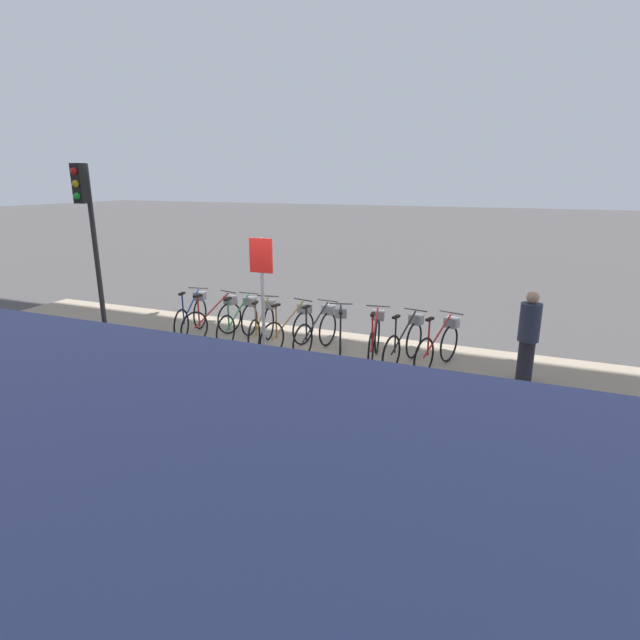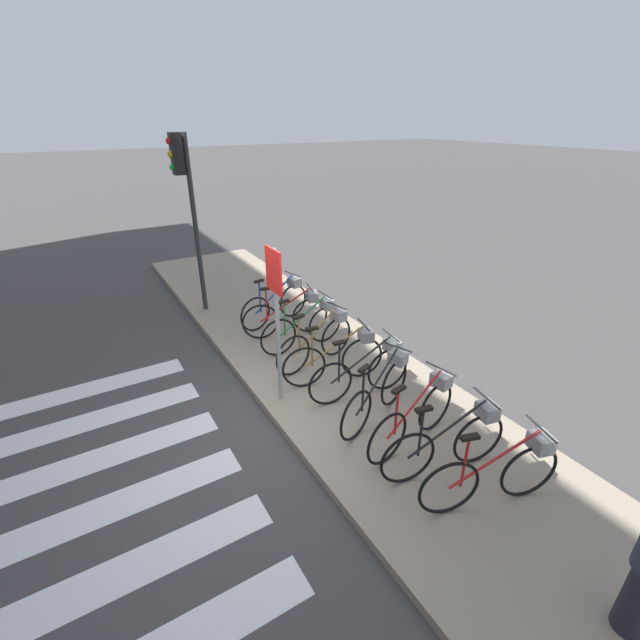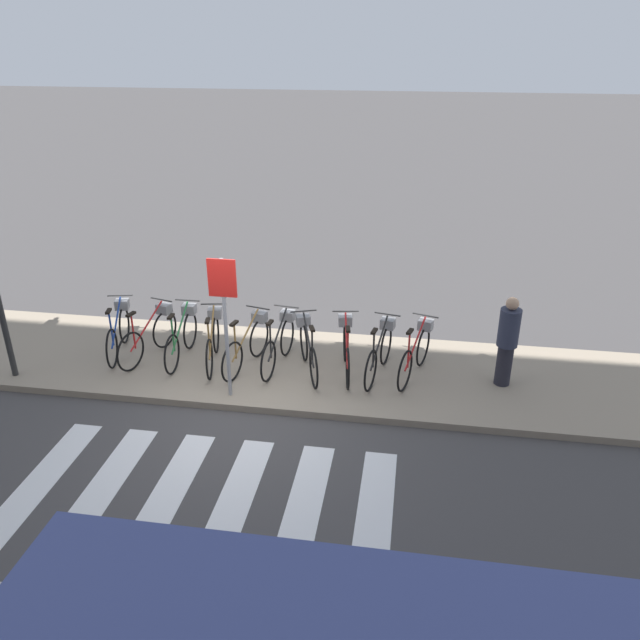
{
  "view_description": "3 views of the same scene",
  "coord_description": "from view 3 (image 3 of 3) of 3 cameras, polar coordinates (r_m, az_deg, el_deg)",
  "views": [
    {
      "loc": [
        3.94,
        -7.26,
        3.43
      ],
      "look_at": [
        0.49,
        1.09,
        0.87
      ],
      "focal_mm": 28.0,
      "sensor_mm": 36.0,
      "label": 1
    },
    {
      "loc": [
        4.61,
        -1.96,
        4.01
      ],
      "look_at": [
        -0.14,
        0.91,
        1.34
      ],
      "focal_mm": 24.0,
      "sensor_mm": 36.0,
      "label": 2
    },
    {
      "loc": [
        2.52,
        -8.08,
        5.5
      ],
      "look_at": [
        1.02,
        1.41,
        1.05
      ],
      "focal_mm": 35.0,
      "sensor_mm": 36.0,
      "label": 3
    }
  ],
  "objects": [
    {
      "name": "parked_bicycle_3",
      "position": [
        11.17,
        -9.75,
        -1.72
      ],
      "size": [
        0.5,
        1.65,
        1.03
      ],
      "color": "black",
      "rests_on": "sidewalk"
    },
    {
      "name": "parked_bicycle_4",
      "position": [
        10.96,
        -6.56,
        -2.05
      ],
      "size": [
        0.55,
        1.64,
        1.03
      ],
      "color": "black",
      "rests_on": "sidewalk"
    },
    {
      "name": "parked_bicycle_6",
      "position": [
        10.74,
        -1.14,
        -2.48
      ],
      "size": [
        0.69,
        1.59,
        1.03
      ],
      "color": "black",
      "rests_on": "sidewalk"
    },
    {
      "name": "sign_post",
      "position": [
        9.61,
        -8.76,
        1.33
      ],
      "size": [
        0.44,
        0.07,
        2.34
      ],
      "color": "#99999E",
      "rests_on": "sidewalk"
    },
    {
      "name": "parked_bicycle_9",
      "position": [
        10.73,
        8.81,
        -2.82
      ],
      "size": [
        0.63,
        1.61,
        1.03
      ],
      "color": "black",
      "rests_on": "sidewalk"
    },
    {
      "name": "parked_bicycle_1",
      "position": [
        11.62,
        -15.2,
        -1.18
      ],
      "size": [
        0.58,
        1.63,
        1.03
      ],
      "color": "black",
      "rests_on": "sidewalk"
    },
    {
      "name": "parked_bicycle_8",
      "position": [
        10.68,
        5.53,
        -2.76
      ],
      "size": [
        0.51,
        1.65,
        1.03
      ],
      "color": "black",
      "rests_on": "sidewalk"
    },
    {
      "name": "pedestrian",
      "position": [
        10.61,
        16.76,
        -1.76
      ],
      "size": [
        0.34,
        0.34,
        1.57
      ],
      "color": "#23232D",
      "rests_on": "sidewalk"
    },
    {
      "name": "parked_bicycle_2",
      "position": [
        11.43,
        -12.45,
        -1.32
      ],
      "size": [
        0.46,
        1.68,
        1.03
      ],
      "color": "black",
      "rests_on": "sidewalk"
    },
    {
      "name": "parked_bicycle_5",
      "position": [
        10.95,
        -3.7,
        -1.97
      ],
      "size": [
        0.46,
        1.67,
        1.03
      ],
      "color": "black",
      "rests_on": "sidewalk"
    },
    {
      "name": "sidewalk",
      "position": [
        11.24,
        -5.15,
        -4.2
      ],
      "size": [
        16.25,
        2.85,
        0.12
      ],
      "color": "gray",
      "rests_on": "ground_plane"
    },
    {
      "name": "ground_plane",
      "position": [
        10.09,
        -7.07,
        -8.37
      ],
      "size": [
        120.0,
        120.0,
        0.0
      ],
      "primitive_type": "plane",
      "color": "#423F3F"
    },
    {
      "name": "parked_bicycle_7",
      "position": [
        10.73,
        2.41,
        -2.51
      ],
      "size": [
        0.47,
        1.66,
        1.03
      ],
      "color": "black",
      "rests_on": "sidewalk"
    },
    {
      "name": "parked_bicycle_0",
      "position": [
        11.94,
        -17.92,
        -0.82
      ],
      "size": [
        0.53,
        1.65,
        1.03
      ],
      "color": "black",
      "rests_on": "sidewalk"
    }
  ]
}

